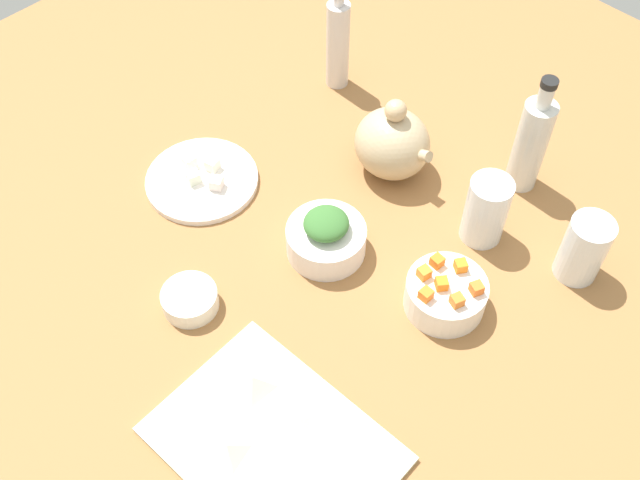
% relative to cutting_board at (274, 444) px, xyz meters
% --- Properties ---
extents(tabletop, '(1.90, 1.90, 0.03)m').
position_rel_cutting_board_xyz_m(tabletop, '(-0.18, 0.28, -0.02)').
color(tabletop, '#98673A').
rests_on(tabletop, ground).
extents(cutting_board, '(0.34, 0.25, 0.01)m').
position_rel_cutting_board_xyz_m(cutting_board, '(0.00, 0.00, 0.00)').
color(cutting_board, silver).
rests_on(cutting_board, tabletop).
extents(plate_tofu, '(0.20, 0.20, 0.01)m').
position_rel_cutting_board_xyz_m(plate_tofu, '(-0.46, 0.25, 0.00)').
color(plate_tofu, white).
rests_on(plate_tofu, tabletop).
extents(bowl_greens, '(0.13, 0.13, 0.05)m').
position_rel_cutting_board_xyz_m(bowl_greens, '(-0.19, 0.30, 0.02)').
color(bowl_greens, white).
rests_on(bowl_greens, tabletop).
extents(bowl_carrots, '(0.13, 0.13, 0.06)m').
position_rel_cutting_board_xyz_m(bowl_carrots, '(0.02, 0.35, 0.02)').
color(bowl_carrots, white).
rests_on(bowl_carrots, tabletop).
extents(bowl_small_side, '(0.09, 0.09, 0.03)m').
position_rel_cutting_board_xyz_m(bowl_small_side, '(-0.27, 0.07, 0.01)').
color(bowl_small_side, white).
rests_on(bowl_small_side, tabletop).
extents(teapot, '(0.15, 0.13, 0.16)m').
position_rel_cutting_board_xyz_m(teapot, '(-0.24, 0.51, 0.06)').
color(teapot, tan).
rests_on(teapot, tabletop).
extents(bottle_0, '(0.05, 0.05, 0.23)m').
position_rel_cutting_board_xyz_m(bottle_0, '(-0.47, 0.62, 0.09)').
color(bottle_0, silver).
rests_on(bottle_0, tabletop).
extents(bottle_1, '(0.06, 0.06, 0.24)m').
position_rel_cutting_board_xyz_m(bottle_1, '(-0.05, 0.66, 0.09)').
color(bottle_1, silver).
rests_on(bottle_1, tabletop).
extents(drinking_glass_0, '(0.07, 0.07, 0.13)m').
position_rel_cutting_board_xyz_m(drinking_glass_0, '(-0.03, 0.51, 0.06)').
color(drinking_glass_0, white).
rests_on(drinking_glass_0, tabletop).
extents(drinking_glass_1, '(0.07, 0.07, 0.12)m').
position_rel_cutting_board_xyz_m(drinking_glass_1, '(0.13, 0.56, 0.06)').
color(drinking_glass_1, white).
rests_on(drinking_glass_1, tabletop).
extents(carrot_cube_0, '(0.03, 0.03, 0.02)m').
position_rel_cutting_board_xyz_m(carrot_cube_0, '(0.01, 0.34, 0.06)').
color(carrot_cube_0, orange).
rests_on(carrot_cube_0, bowl_carrots).
extents(carrot_cube_1, '(0.02, 0.02, 0.02)m').
position_rel_cutting_board_xyz_m(carrot_cube_1, '(0.01, 0.39, 0.06)').
color(carrot_cube_1, orange).
rests_on(carrot_cube_1, bowl_carrots).
extents(carrot_cube_2, '(0.02, 0.02, 0.02)m').
position_rel_cutting_board_xyz_m(carrot_cube_2, '(0.05, 0.33, 0.06)').
color(carrot_cube_2, orange).
rests_on(carrot_cube_2, bowl_carrots).
extents(carrot_cube_3, '(0.02, 0.02, 0.02)m').
position_rel_cutting_board_xyz_m(carrot_cube_3, '(-0.02, 0.37, 0.06)').
color(carrot_cube_3, orange).
rests_on(carrot_cube_3, bowl_carrots).
extents(carrot_cube_4, '(0.02, 0.02, 0.02)m').
position_rel_cutting_board_xyz_m(carrot_cube_4, '(0.01, 0.31, 0.06)').
color(carrot_cube_4, orange).
rests_on(carrot_cube_4, bowl_carrots).
extents(carrot_cube_5, '(0.02, 0.02, 0.02)m').
position_rel_cutting_board_xyz_m(carrot_cube_5, '(0.06, 0.37, 0.06)').
color(carrot_cube_5, orange).
rests_on(carrot_cube_5, bowl_carrots).
extents(carrot_cube_6, '(0.02, 0.02, 0.02)m').
position_rel_cutting_board_xyz_m(carrot_cube_6, '(-0.02, 0.34, 0.06)').
color(carrot_cube_6, orange).
rests_on(carrot_cube_6, bowl_carrots).
extents(chopped_greens_mound, '(0.07, 0.08, 0.03)m').
position_rel_cutting_board_xyz_m(chopped_greens_mound, '(-0.19, 0.30, 0.07)').
color(chopped_greens_mound, '#396C30').
rests_on(chopped_greens_mound, bowl_greens).
extents(tofu_cube_0, '(0.03, 0.03, 0.02)m').
position_rel_cutting_board_xyz_m(tofu_cube_0, '(-0.46, 0.28, 0.02)').
color(tofu_cube_0, white).
rests_on(tofu_cube_0, plate_tofu).
extents(tofu_cube_1, '(0.03, 0.03, 0.02)m').
position_rel_cutting_board_xyz_m(tofu_cube_1, '(-0.46, 0.23, 0.02)').
color(tofu_cube_1, silver).
rests_on(tofu_cube_1, plate_tofu).
extents(tofu_cube_2, '(0.02, 0.02, 0.02)m').
position_rel_cutting_board_xyz_m(tofu_cube_2, '(-0.49, 0.25, 0.02)').
color(tofu_cube_2, white).
rests_on(tofu_cube_2, plate_tofu).
extents(tofu_cube_3, '(0.03, 0.03, 0.02)m').
position_rel_cutting_board_xyz_m(tofu_cube_3, '(-0.42, 0.25, 0.02)').
color(tofu_cube_3, white).
rests_on(tofu_cube_3, plate_tofu).
extents(dumpling_2, '(0.06, 0.06, 0.02)m').
position_rel_cutting_board_xyz_m(dumpling_2, '(0.01, 0.04, 0.02)').
color(dumpling_2, beige).
rests_on(dumpling_2, cutting_board).
extents(dumpling_4, '(0.07, 0.07, 0.03)m').
position_rel_cutting_board_xyz_m(dumpling_4, '(-0.09, 0.04, 0.02)').
color(dumpling_4, beige).
rests_on(dumpling_4, cutting_board).
extents(dumpling_5, '(0.06, 0.06, 0.02)m').
position_rel_cutting_board_xyz_m(dumpling_5, '(-0.03, -0.05, 0.02)').
color(dumpling_5, beige).
rests_on(dumpling_5, cutting_board).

